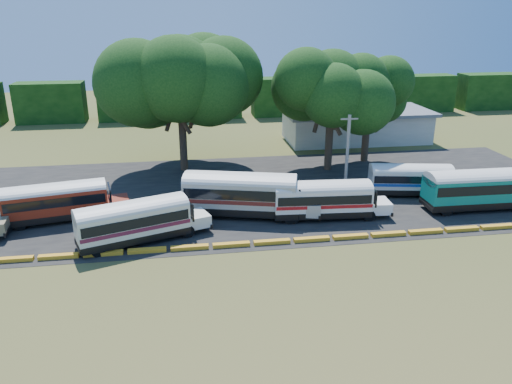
{
  "coord_description": "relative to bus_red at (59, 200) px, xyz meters",
  "views": [
    {
      "loc": [
        -4.69,
        -31.54,
        16.16
      ],
      "look_at": [
        1.08,
        6.0,
        2.29
      ],
      "focal_mm": 35.0,
      "sensor_mm": 36.0,
      "label": 1
    }
  ],
  "objects": [
    {
      "name": "tree_west",
      "position": [
        10.19,
        12.39,
        7.73
      ],
      "size": [
        12.03,
        12.03,
        13.99
      ],
      "color": "#35291A",
      "rests_on": "ground"
    },
    {
      "name": "tree_center",
      "position": [
        25.5,
        10.24,
        7.33
      ],
      "size": [
        9.23,
        9.23,
        12.59
      ],
      "color": "#35291A",
      "rests_on": "ground"
    },
    {
      "name": "asphalt_strip",
      "position": [
        15.71,
        4.08,
        -1.81
      ],
      "size": [
        64.0,
        24.0,
        0.02
      ],
      "primitive_type": "cube",
      "color": "black",
      "rests_on": "ground"
    },
    {
      "name": "bus_white_blue",
      "position": [
        30.84,
        1.29,
        -0.15
      ],
      "size": [
        9.24,
        3.85,
        2.95
      ],
      "rotation": [
        0.0,
        0.0,
        -0.19
      ],
      "color": "black",
      "rests_on": "ground"
    },
    {
      "name": "bus_teal",
      "position": [
        34.87,
        -2.84,
        0.18
      ],
      "size": [
        10.7,
        2.85,
        3.5
      ],
      "rotation": [
        0.0,
        0.0,
        -0.02
      ],
      "color": "black",
      "rests_on": "ground"
    },
    {
      "name": "curb",
      "position": [
        14.71,
        -6.92,
        -1.67
      ],
      "size": [
        53.7,
        0.45,
        0.3
      ],
      "color": "#F2A51C",
      "rests_on": "ground"
    },
    {
      "name": "bus_cream_west",
      "position": [
        6.42,
        -5.07,
        0.0
      ],
      "size": [
        10.08,
        5.52,
        3.23
      ],
      "rotation": [
        0.0,
        0.0,
        0.34
      ],
      "color": "black",
      "rests_on": "ground"
    },
    {
      "name": "utility_pole",
      "position": [
        25.12,
        3.2,
        1.94
      ],
      "size": [
        1.6,
        0.3,
        7.31
      ],
      "color": "gray",
      "rests_on": "ground"
    },
    {
      "name": "ground",
      "position": [
        14.71,
        -7.92,
        -1.82
      ],
      "size": [
        160.0,
        160.0,
        0.0
      ],
      "primitive_type": "plane",
      "color": "#314416",
      "rests_on": "ground"
    },
    {
      "name": "terminal_building",
      "position": [
        32.71,
        22.08,
        0.21
      ],
      "size": [
        19.0,
        9.0,
        4.0
      ],
      "color": "beige",
      "rests_on": "ground"
    },
    {
      "name": "tree_east",
      "position": [
        30.52,
        12.71,
        6.39
      ],
      "size": [
        7.1,
        7.1,
        10.91
      ],
      "color": "#35291A",
      "rests_on": "ground"
    },
    {
      "name": "bus_red",
      "position": [
        0.0,
        0.0,
        0.0
      ],
      "size": [
        9.95,
        4.21,
        3.18
      ],
      "rotation": [
        0.0,
        0.0,
        0.2
      ],
      "color": "black",
      "rests_on": "ground"
    },
    {
      "name": "bus_cream_east",
      "position": [
        14.84,
        -1.25,
        0.27
      ],
      "size": [
        11.61,
        5.65,
        3.71
      ],
      "rotation": [
        0.0,
        0.0,
        -0.27
      ],
      "color": "black",
      "rests_on": "ground"
    },
    {
      "name": "bus_white_red",
      "position": [
        21.33,
        -2.73,
        -0.03
      ],
      "size": [
        9.81,
        3.01,
        3.18
      ],
      "rotation": [
        0.0,
        0.0,
        -0.06
      ],
      "color": "black",
      "rests_on": "ground"
    },
    {
      "name": "treeline_backdrop",
      "position": [
        14.71,
        40.08,
        1.18
      ],
      "size": [
        130.0,
        4.0,
        6.0
      ],
      "color": "black",
      "rests_on": "ground"
    }
  ]
}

